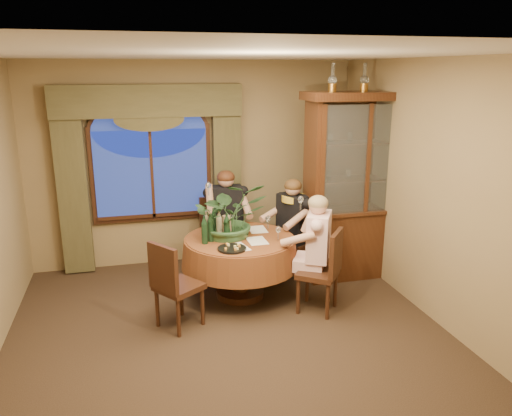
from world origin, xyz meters
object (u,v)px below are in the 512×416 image
object	(u,v)px
person_scarf	(293,228)
wine_bottle_3	(204,230)
chair_back_right	(298,240)
chair_back	(218,234)
person_pink	(318,251)
wine_bottle_1	(210,228)
oil_lamp_center	(365,77)
oil_lamp_right	(395,77)
dining_table	(240,267)
chair_front_left	(179,284)
stoneware_vase	(226,226)
china_cabinet	(358,187)
chair_right	(318,271)
wine_bottle_4	(227,227)
olive_bowl	(242,236)
wine_bottle_0	(214,221)
oil_lamp_left	(333,77)
centerpiece_plant	(229,189)
wine_bottle_5	(206,225)
person_back	(226,220)
wine_bottle_2	(219,224)

from	to	relation	value
person_scarf	wine_bottle_3	bearing A→B (deg)	85.20
chair_back_right	chair_back	bearing A→B (deg)	35.02
person_pink	wine_bottle_1	size ratio (longest dim) A/B	4.02
oil_lamp_center	oil_lamp_right	size ratio (longest dim) A/B	1.00
dining_table	chair_front_left	bearing A→B (deg)	-144.94
stoneware_vase	wine_bottle_3	size ratio (longest dim) A/B	0.76
china_cabinet	person_scarf	size ratio (longest dim) A/B	1.81
chair_right	person_pink	xyz separation A→B (m)	(0.05, 0.14, 0.18)
chair_right	person_pink	world-z (taller)	person_pink
wine_bottle_4	wine_bottle_1	bearing A→B (deg)	168.54
oil_lamp_center	olive_bowl	xyz separation A→B (m)	(-1.63, -0.32, -1.80)
oil_lamp_center	oil_lamp_right	xyz separation A→B (m)	(0.42, 0.00, 0.00)
dining_table	chair_back_right	distance (m)	1.02
dining_table	stoneware_vase	xyz separation A→B (m)	(-0.14, 0.10, 0.50)
stoneware_vase	wine_bottle_0	xyz separation A→B (m)	(-0.14, 0.09, 0.04)
olive_bowl	wine_bottle_4	world-z (taller)	wine_bottle_4
person_scarf	wine_bottle_4	bearing A→B (deg)	89.42
oil_lamp_left	person_pink	distance (m)	2.10
oil_lamp_left	centerpiece_plant	size ratio (longest dim) A/B	0.35
oil_lamp_center	wine_bottle_5	world-z (taller)	oil_lamp_center
stoneware_vase	chair_front_left	bearing A→B (deg)	-134.92
oil_lamp_left	wine_bottle_5	size ratio (longest dim) A/B	1.03
china_cabinet	wine_bottle_0	size ratio (longest dim) A/B	7.30
oil_lamp_center	dining_table	bearing A→B (deg)	-169.90
china_cabinet	person_scarf	distance (m)	1.00
person_back	wine_bottle_0	size ratio (longest dim) A/B	4.21
olive_bowl	oil_lamp_left	bearing A→B (deg)	14.62
chair_back	centerpiece_plant	distance (m)	1.21
wine_bottle_2	person_pink	bearing A→B (deg)	-25.40
oil_lamp_left	wine_bottle_5	bearing A→B (deg)	-172.39
centerpiece_plant	wine_bottle_3	size ratio (longest dim) A/B	2.91
oil_lamp_right	wine_bottle_2	world-z (taller)	oil_lamp_right
person_pink	wine_bottle_4	world-z (taller)	person_pink
olive_bowl	stoneware_vase	bearing A→B (deg)	142.89
chair_back_right	person_scarf	xyz separation A→B (m)	(-0.08, -0.03, 0.18)
oil_lamp_left	person_back	xyz separation A→B (m)	(-1.21, 0.63, -1.89)
wine_bottle_4	wine_bottle_5	xyz separation A→B (m)	(-0.21, 0.16, 0.00)
wine_bottle_0	wine_bottle_1	bearing A→B (deg)	-108.83
chair_back	stoneware_vase	xyz separation A→B (m)	(-0.06, -0.88, 0.40)
oil_lamp_right	person_pink	distance (m)	2.41
chair_right	centerpiece_plant	world-z (taller)	centerpiece_plant
person_pink	person_scarf	xyz separation A→B (m)	(-0.00, 0.89, 0.00)
oil_lamp_center	person_pink	xyz separation A→B (m)	(-0.83, -0.74, -1.92)
chair_right	wine_bottle_3	distance (m)	1.37
person_back	wine_bottle_5	size ratio (longest dim) A/B	4.21
oil_lamp_center	person_scarf	size ratio (longest dim) A/B	0.26
person_scarf	centerpiece_plant	world-z (taller)	centerpiece_plant
dining_table	wine_bottle_1	bearing A→B (deg)	-173.56
wine_bottle_1	person_scarf	bearing A→B (deg)	22.16
wine_bottle_2	chair_back_right	bearing A→B (deg)	20.14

